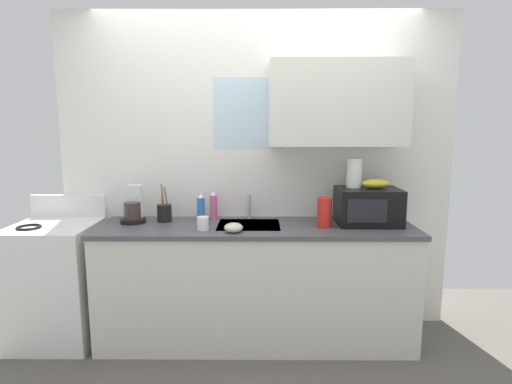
{
  "coord_description": "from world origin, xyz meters",
  "views": [
    {
      "loc": [
        0.02,
        -2.98,
        1.63
      ],
      "look_at": [
        0.0,
        0.0,
        1.15
      ],
      "focal_mm": 29.0,
      "sensor_mm": 36.0,
      "label": 1
    }
  ],
  "objects": [
    {
      "name": "kitchen_wall_assembly",
      "position": [
        0.12,
        0.31,
        1.36
      ],
      "size": [
        3.11,
        0.42,
        2.5
      ],
      "color": "white",
      "rests_on": "ground"
    },
    {
      "name": "counter_unit",
      "position": [
        -0.0,
        0.0,
        0.46
      ],
      "size": [
        2.34,
        0.63,
        0.9
      ],
      "color": "silver",
      "rests_on": "ground"
    },
    {
      "name": "sink_faucet",
      "position": [
        -0.05,
        0.24,
        0.99
      ],
      "size": [
        0.03,
        0.03,
        0.19
      ],
      "primitive_type": "cylinder",
      "color": "#B2B5BA",
      "rests_on": "counter_unit"
    },
    {
      "name": "stove_range",
      "position": [
        -1.52,
        0.0,
        0.46
      ],
      "size": [
        0.6,
        0.6,
        1.08
      ],
      "color": "white",
      "rests_on": "ground"
    },
    {
      "name": "microwave",
      "position": [
        0.83,
        0.05,
        1.04
      ],
      "size": [
        0.46,
        0.35,
        0.27
      ],
      "color": "black",
      "rests_on": "counter_unit"
    },
    {
      "name": "banana_bunch",
      "position": [
        0.88,
        0.05,
        1.2
      ],
      "size": [
        0.2,
        0.11,
        0.07
      ],
      "primitive_type": "ellipsoid",
      "color": "gold",
      "rests_on": "microwave"
    },
    {
      "name": "paper_towel_roll",
      "position": [
        0.73,
        0.1,
        1.28
      ],
      "size": [
        0.11,
        0.11,
        0.22
      ],
      "primitive_type": "cylinder",
      "color": "white",
      "rests_on": "microwave"
    },
    {
      "name": "coffee_maker",
      "position": [
        -0.93,
        0.11,
        1.0
      ],
      "size": [
        0.19,
        0.21,
        0.28
      ],
      "color": "black",
      "rests_on": "counter_unit"
    },
    {
      "name": "dish_soap_bottle_pink",
      "position": [
        -0.33,
        0.2,
        1.01
      ],
      "size": [
        0.06,
        0.06,
        0.23
      ],
      "color": "#E55999",
      "rests_on": "counter_unit"
    },
    {
      "name": "dish_soap_bottle_blue",
      "position": [
        -0.43,
        0.16,
        1.0
      ],
      "size": [
        0.06,
        0.06,
        0.21
      ],
      "color": "blue",
      "rests_on": "counter_unit"
    },
    {
      "name": "cereal_canister",
      "position": [
        0.49,
        -0.05,
        1.01
      ],
      "size": [
        0.1,
        0.1,
        0.22
      ],
      "primitive_type": "cylinder",
      "color": "red",
      "rests_on": "counter_unit"
    },
    {
      "name": "mug_white",
      "position": [
        -0.37,
        -0.14,
        0.95
      ],
      "size": [
        0.08,
        0.08,
        0.09
      ],
      "primitive_type": "cylinder",
      "color": "white",
      "rests_on": "counter_unit"
    },
    {
      "name": "utensil_crock",
      "position": [
        -0.7,
        0.12,
        0.97
      ],
      "size": [
        0.11,
        0.11,
        0.29
      ],
      "color": "black",
      "rests_on": "counter_unit"
    },
    {
      "name": "small_bowl",
      "position": [
        -0.15,
        -0.2,
        0.93
      ],
      "size": [
        0.13,
        0.13,
        0.06
      ],
      "primitive_type": "ellipsoid",
      "color": "beige",
      "rests_on": "counter_unit"
    }
  ]
}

